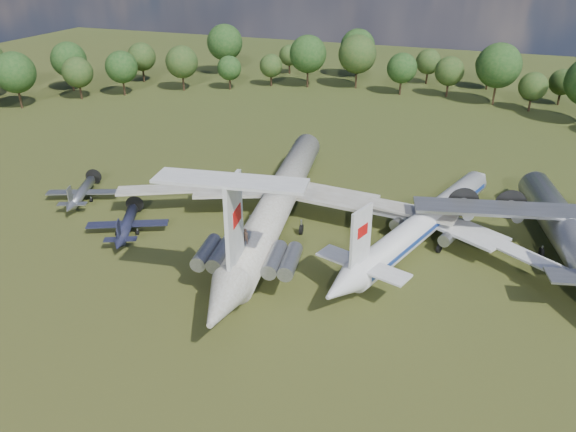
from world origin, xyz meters
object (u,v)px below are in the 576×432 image
at_px(tu104_jet, 424,227).
at_px(an12_transport, 564,234).
at_px(il62_airliner, 279,204).
at_px(person_on_il62, 245,236).
at_px(small_prop_northwest, 82,195).
at_px(small_prop_west, 127,227).

xyz_separation_m(tu104_jet, an12_transport, (16.30, 3.23, 0.36)).
bearing_deg(tu104_jet, il62_airliner, -157.99).
height_order(tu104_jet, an12_transport, an12_transport).
distance_m(an12_transport, person_on_il62, 39.14).
bearing_deg(tu104_jet, small_prop_northwest, -156.85).
relative_size(small_prop_northwest, person_on_il62, 7.90).
xyz_separation_m(il62_airliner, an12_transport, (35.35, 4.64, -0.28)).
height_order(il62_airliner, tu104_jet, il62_airliner).
height_order(tu104_jet, small_prop_northwest, tu104_jet).
height_order(an12_transport, person_on_il62, person_on_il62).
distance_m(il62_airliner, tu104_jet, 19.11).
relative_size(small_prop_west, person_on_il62, 7.94).
bearing_deg(an12_transport, il62_airliner, 173.99).
xyz_separation_m(an12_transport, person_on_il62, (-32.86, -20.86, 4.11)).
distance_m(tu104_jet, person_on_il62, 24.60).
height_order(tu104_jet, small_prop_west, tu104_jet).
xyz_separation_m(small_prop_west, small_prop_northwest, (-12.31, 6.44, -0.01)).
xyz_separation_m(il62_airliner, tu104_jet, (19.05, 1.41, -0.64)).
distance_m(tu104_jet, an12_transport, 16.62).
height_order(small_prop_west, person_on_il62, person_on_il62).
bearing_deg(small_prop_west, il62_airliner, 3.65).
relative_size(tu104_jet, person_on_il62, 25.38).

